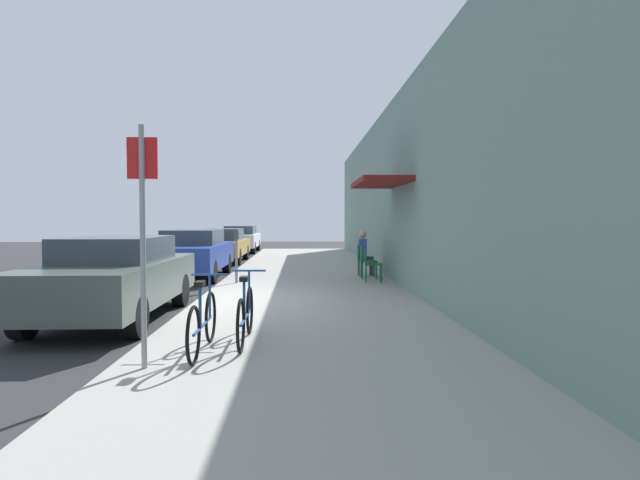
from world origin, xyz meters
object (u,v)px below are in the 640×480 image
at_px(parked_car_2, 222,245).
at_px(parking_meter, 236,253).
at_px(parked_car_1, 193,253).
at_px(cafe_chair_2, 363,258).
at_px(bicycle_1, 203,323).
at_px(street_sign, 143,227).
at_px(seated_patron_2, 365,251).
at_px(parked_car_0, 115,277).
at_px(cafe_chair_0, 370,263).
at_px(parked_car_3, 240,239).
at_px(cafe_chair_1, 366,260).
at_px(bicycle_0, 246,315).

distance_m(parked_car_2, parking_meter, 7.88).
relative_size(parked_car_1, cafe_chair_2, 5.06).
xyz_separation_m(parked_car_1, parking_meter, (1.55, -2.15, 0.14)).
height_order(parking_meter, bicycle_1, parking_meter).
xyz_separation_m(street_sign, cafe_chair_2, (3.45, 8.97, -1.02)).
distance_m(parking_meter, seated_patron_2, 3.82).
bearing_deg(parking_meter, street_sign, -90.39).
bearing_deg(parked_car_1, parked_car_0, -90.00).
relative_size(parked_car_2, seated_patron_2, 3.41).
relative_size(parked_car_1, street_sign, 1.69).
bearing_deg(cafe_chair_0, parking_meter, 179.51).
bearing_deg(parked_car_2, parked_car_3, 90.00).
height_order(cafe_chair_0, cafe_chair_1, same).
xyz_separation_m(parking_meter, street_sign, (-0.05, -7.36, 0.75)).
bearing_deg(parking_meter, cafe_chair_2, 25.24).
relative_size(parked_car_2, cafe_chair_1, 5.06).
bearing_deg(street_sign, bicycle_1, 50.26).
xyz_separation_m(parking_meter, bicycle_1, (0.46, -6.75, -0.41)).
xyz_separation_m(parked_car_0, parked_car_1, (0.00, 6.24, -0.00)).
height_order(parked_car_0, cafe_chair_1, parked_car_0).
distance_m(parked_car_1, street_sign, 9.67).
bearing_deg(cafe_chair_0, bicycle_0, -111.75).
height_order(parked_car_0, cafe_chair_0, parked_car_0).
bearing_deg(seated_patron_2, bicycle_0, -107.95).
bearing_deg(parking_meter, bicycle_1, -86.13).
relative_size(parked_car_1, cafe_chair_0, 5.06).
xyz_separation_m(bicycle_1, cafe_chair_0, (2.95, 6.72, 0.14)).
bearing_deg(parked_car_3, street_sign, -85.97).
height_order(parked_car_0, parking_meter, parking_meter).
relative_size(bicycle_0, seated_patron_2, 1.33).
xyz_separation_m(bicycle_1, seated_patron_2, (3.01, 8.35, 0.34)).
bearing_deg(cafe_chair_0, parked_car_1, 156.22).
distance_m(bicycle_1, cafe_chair_0, 7.34).
bearing_deg(parked_car_3, cafe_chair_2, -68.07).
bearing_deg(parked_car_3, parked_car_0, -90.00).
relative_size(parked_car_2, parked_car_3, 1.00).
bearing_deg(parked_car_1, cafe_chair_2, -6.34).
distance_m(bicycle_0, bicycle_1, 0.67).
bearing_deg(cafe_chair_1, cafe_chair_0, -89.98).
bearing_deg(bicycle_0, bicycle_1, -133.30).
height_order(parked_car_1, cafe_chair_1, parked_car_1).
bearing_deg(seated_patron_2, cafe_chair_2, 177.34).
bearing_deg(bicycle_0, parking_meter, 98.29).
relative_size(parked_car_1, parked_car_2, 1.00).
bearing_deg(parked_car_1, parked_car_2, 90.00).
relative_size(parked_car_0, parked_car_2, 1.00).
relative_size(bicycle_1, cafe_chair_0, 1.97).
relative_size(parking_meter, bicycle_1, 0.77).
distance_m(street_sign, cafe_chair_2, 9.66).
xyz_separation_m(parked_car_1, seated_patron_2, (5.01, -0.55, 0.07)).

